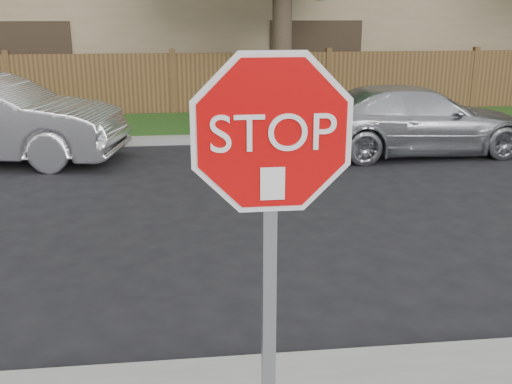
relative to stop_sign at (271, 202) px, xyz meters
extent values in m
plane|color=black|center=(-0.65, 1.48, -1.83)|extent=(90.00, 90.00, 0.00)
cube|color=gray|center=(-0.65, 9.63, -1.75)|extent=(70.00, 0.30, 0.15)
cube|color=#1E4714|center=(-0.65, 11.28, -1.77)|extent=(70.00, 3.00, 0.12)
cube|color=#4F351C|center=(-0.65, 12.88, -1.03)|extent=(70.00, 0.12, 1.60)
cylinder|color=#382B21|center=(1.85, 11.18, 0.13)|extent=(0.44, 0.44, 3.92)
cube|color=gray|center=(0.00, 0.05, -0.58)|extent=(0.06, 0.06, 2.30)
cylinder|color=white|center=(0.00, -0.02, 0.32)|extent=(1.01, 0.02, 1.01)
cylinder|color=#BE0707|center=(0.00, -0.03, 0.32)|extent=(0.93, 0.02, 0.93)
cube|color=white|center=(0.00, -0.05, 0.10)|extent=(0.11, 0.00, 0.15)
imported|color=#ABADB2|center=(3.97, 8.25, -1.19)|extent=(4.48, 1.96, 1.28)
camera|label=1|loc=(-0.37, -2.56, 0.84)|focal=42.00mm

